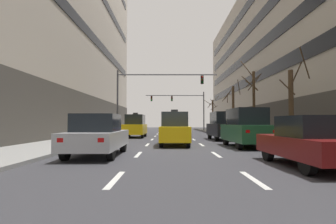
# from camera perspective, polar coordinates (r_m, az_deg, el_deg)

# --- Properties ---
(ground_plane) EXTENTS (120.00, 120.00, 0.00)m
(ground_plane) POSITION_cam_1_polar(r_m,az_deg,el_deg) (14.57, 1.73, -7.76)
(ground_plane) COLOR #38383D
(sidewalk_left) EXTENTS (3.95, 80.00, 0.14)m
(sidewalk_left) POSITION_cam_1_polar(r_m,az_deg,el_deg) (16.01, -24.58, -6.81)
(sidewalk_left) COLOR gray
(sidewalk_left) RESTS_ON ground
(sidewalk_right) EXTENTS (3.95, 80.00, 0.14)m
(sidewalk_right) POSITION_cam_1_polar(r_m,az_deg,el_deg) (16.36, 27.43, -6.66)
(sidewalk_right) COLOR gray
(sidewalk_right) RESTS_ON ground
(lane_stripe_l1_s2) EXTENTS (0.16, 2.00, 0.01)m
(lane_stripe_l1_s2) POSITION_cam_1_polar(r_m,az_deg,el_deg) (6.77, -11.18, -14.09)
(lane_stripe_l1_s2) COLOR silver
(lane_stripe_l1_s2) RESTS_ON ground
(lane_stripe_l1_s3) EXTENTS (0.16, 2.00, 0.01)m
(lane_stripe_l1_s3) POSITION_cam_1_polar(r_m,az_deg,el_deg) (11.66, -6.30, -9.11)
(lane_stripe_l1_s3) COLOR silver
(lane_stripe_l1_s3) RESTS_ON ground
(lane_stripe_l1_s4) EXTENTS (0.16, 2.00, 0.01)m
(lane_stripe_l1_s4) POSITION_cam_1_polar(r_m,az_deg,el_deg) (16.61, -4.35, -7.07)
(lane_stripe_l1_s4) COLOR silver
(lane_stripe_l1_s4) RESTS_ON ground
(lane_stripe_l1_s5) EXTENTS (0.16, 2.00, 0.01)m
(lane_stripe_l1_s5) POSITION_cam_1_polar(r_m,az_deg,el_deg) (21.58, -3.31, -5.96)
(lane_stripe_l1_s5) COLOR silver
(lane_stripe_l1_s5) RESTS_ON ground
(lane_stripe_l1_s6) EXTENTS (0.16, 2.00, 0.01)m
(lane_stripe_l1_s6) POSITION_cam_1_polar(r_m,az_deg,el_deg) (26.57, -2.66, -5.26)
(lane_stripe_l1_s6) COLOR silver
(lane_stripe_l1_s6) RESTS_ON ground
(lane_stripe_l1_s7) EXTENTS (0.16, 2.00, 0.01)m
(lane_stripe_l1_s7) POSITION_cam_1_polar(r_m,az_deg,el_deg) (31.56, -2.21, -4.79)
(lane_stripe_l1_s7) COLOR silver
(lane_stripe_l1_s7) RESTS_ON ground
(lane_stripe_l1_s8) EXTENTS (0.16, 2.00, 0.01)m
(lane_stripe_l1_s8) POSITION_cam_1_polar(r_m,az_deg,el_deg) (36.55, -1.89, -4.44)
(lane_stripe_l1_s8) COLOR silver
(lane_stripe_l1_s8) RESTS_ON ground
(lane_stripe_l1_s9) EXTENTS (0.16, 2.00, 0.01)m
(lane_stripe_l1_s9) POSITION_cam_1_polar(r_m,az_deg,el_deg) (41.54, -1.65, -4.18)
(lane_stripe_l1_s9) COLOR silver
(lane_stripe_l1_s9) RESTS_ON ground
(lane_stripe_l1_s10) EXTENTS (0.16, 2.00, 0.01)m
(lane_stripe_l1_s10) POSITION_cam_1_polar(r_m,az_deg,el_deg) (46.54, -1.45, -3.98)
(lane_stripe_l1_s10) COLOR silver
(lane_stripe_l1_s10) RESTS_ON ground
(lane_stripe_l2_s2) EXTENTS (0.16, 2.00, 0.01)m
(lane_stripe_l2_s2) POSITION_cam_1_polar(r_m,az_deg,el_deg) (6.97, 18.14, -13.68)
(lane_stripe_l2_s2) COLOR silver
(lane_stripe_l2_s2) RESTS_ON ground
(lane_stripe_l2_s3) EXTENTS (0.16, 2.00, 0.01)m
(lane_stripe_l2_s3) POSITION_cam_1_polar(r_m,az_deg,el_deg) (11.77, 10.51, -9.02)
(lane_stripe_l2_s3) COLOR silver
(lane_stripe_l2_s3) RESTS_ON ground
(lane_stripe_l2_s4) EXTENTS (0.16, 2.00, 0.01)m
(lane_stripe_l2_s4) POSITION_cam_1_polar(r_m,az_deg,el_deg) (16.69, 7.40, -7.03)
(lane_stripe_l2_s4) COLOR silver
(lane_stripe_l2_s4) RESTS_ON ground
(lane_stripe_l2_s5) EXTENTS (0.16, 2.00, 0.01)m
(lane_stripe_l2_s5) POSITION_cam_1_polar(r_m,az_deg,el_deg) (21.65, 5.72, -5.94)
(lane_stripe_l2_s5) COLOR silver
(lane_stripe_l2_s5) RESTS_ON ground
(lane_stripe_l2_s6) EXTENTS (0.16, 2.00, 0.01)m
(lane_stripe_l2_s6) POSITION_cam_1_polar(r_m,az_deg,el_deg) (26.62, 4.67, -5.25)
(lane_stripe_l2_s6) COLOR silver
(lane_stripe_l2_s6) RESTS_ON ground
(lane_stripe_l2_s7) EXTENTS (0.16, 2.00, 0.01)m
(lane_stripe_l2_s7) POSITION_cam_1_polar(r_m,az_deg,el_deg) (31.60, 3.95, -4.78)
(lane_stripe_l2_s7) COLOR silver
(lane_stripe_l2_s7) RESTS_ON ground
(lane_stripe_l2_s8) EXTENTS (0.16, 2.00, 0.01)m
(lane_stripe_l2_s8) POSITION_cam_1_polar(r_m,az_deg,el_deg) (36.59, 3.43, -4.44)
(lane_stripe_l2_s8) COLOR silver
(lane_stripe_l2_s8) RESTS_ON ground
(lane_stripe_l2_s9) EXTENTS (0.16, 2.00, 0.01)m
(lane_stripe_l2_s9) POSITION_cam_1_polar(r_m,az_deg,el_deg) (41.58, 3.03, -4.18)
(lane_stripe_l2_s9) COLOR silver
(lane_stripe_l2_s9) RESTS_ON ground
(lane_stripe_l2_s10) EXTENTS (0.16, 2.00, 0.01)m
(lane_stripe_l2_s10) POSITION_cam_1_polar(r_m,az_deg,el_deg) (46.57, 2.72, -3.97)
(lane_stripe_l2_s10) COLOR silver
(lane_stripe_l2_s10) RESTS_ON ground
(taxi_driving_0) EXTENTS (1.87, 4.38, 2.29)m
(taxi_driving_0) POSITION_cam_1_polar(r_m,az_deg,el_deg) (24.71, -6.93, -3.04)
(taxi_driving_0) COLOR black
(taxi_driving_0) RESTS_ON ground
(car_driving_1) EXTENTS (1.99, 4.66, 1.74)m
(car_driving_1) POSITION_cam_1_polar(r_m,az_deg,el_deg) (11.46, -14.83, -4.89)
(car_driving_1) COLOR black
(car_driving_1) RESTS_ON ground
(taxi_driving_2) EXTENTS (1.78, 4.16, 2.17)m
(taxi_driving_2) POSITION_cam_1_polar(r_m,az_deg,el_deg) (15.93, 1.55, -3.69)
(taxi_driving_2) COLOR black
(taxi_driving_2) RESTS_ON ground
(car_driving_3) EXTENTS (1.87, 4.46, 1.67)m
(car_driving_3) POSITION_cam_1_polar(r_m,az_deg,el_deg) (24.01, 1.37, -3.63)
(car_driving_3) COLOR black
(car_driving_3) RESTS_ON ground
(car_driving_4) EXTENTS (1.83, 4.25, 1.58)m
(car_driving_4) POSITION_cam_1_polar(r_m,az_deg,el_deg) (32.47, 0.65, -3.35)
(car_driving_4) COLOR black
(car_driving_4) RESTS_ON ground
(car_parked_0) EXTENTS (1.87, 4.31, 1.60)m
(car_parked_0) POSITION_cam_1_polar(r_m,az_deg,el_deg) (9.38, 28.45, -5.70)
(car_parked_0) COLOR black
(car_parked_0) RESTS_ON ground
(car_parked_1) EXTENTS (2.02, 4.57, 2.18)m
(car_parked_1) POSITION_cam_1_polar(r_m,az_deg,el_deg) (15.57, 16.68, -3.31)
(car_parked_1) COLOR black
(car_parked_1) RESTS_ON ground
(car_parked_2) EXTENTS (2.05, 4.66, 2.23)m
(car_parked_2) POSITION_cam_1_polar(r_m,az_deg,el_deg) (21.52, 12.02, -2.97)
(car_parked_2) COLOR black
(car_parked_2) RESTS_ON ground
(traffic_signal_0) EXTENTS (10.10, 0.35, 6.49)m
(traffic_signal_0) POSITION_cam_1_polar(r_m,az_deg,el_deg) (26.61, -4.09, 4.92)
(traffic_signal_0) COLOR #4C4C51
(traffic_signal_0) RESTS_ON sidewalk_left
(traffic_signal_1) EXTENTS (9.62, 0.35, 6.29)m
(traffic_signal_1) POSITION_cam_1_polar(r_m,az_deg,el_deg) (43.30, 3.43, 1.99)
(traffic_signal_1) COLOR #4C4C51
(traffic_signal_1) RESTS_ON sidewalk_right
(street_tree_0) EXTENTS (2.43, 2.44, 5.53)m
(street_tree_0) POSITION_cam_1_polar(r_m,az_deg,el_deg) (42.13, 9.76, -0.32)
(street_tree_0) COLOR #4C3823
(street_tree_0) RESTS_ON sidewalk_right
(street_tree_1) EXTENTS (1.83, 1.84, 6.38)m
(street_tree_1) POSITION_cam_1_polar(r_m,az_deg,el_deg) (22.73, 18.15, 2.23)
(street_tree_1) COLOR #4C3823
(street_tree_1) RESTS_ON sidewalk_right
(street_tree_2) EXTENTS (1.78, 1.64, 5.31)m
(street_tree_2) POSITION_cam_1_polar(r_m,az_deg,el_deg) (16.63, 25.31, 1.43)
(street_tree_2) COLOR #4C3823
(street_tree_2) RESTS_ON sidewalk_right
(street_tree_3) EXTENTS (2.07, 2.06, 5.78)m
(street_tree_3) POSITION_cam_1_polar(r_m,az_deg,el_deg) (29.32, 14.02, 0.72)
(street_tree_3) COLOR #4C3823
(street_tree_3) RESTS_ON sidewalk_right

